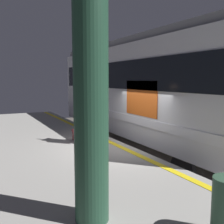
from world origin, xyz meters
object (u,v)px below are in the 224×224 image
(passenger, at_px, (89,110))
(station_column, at_px, (91,77))
(handbag, at_px, (77,136))
(train_carriage, at_px, (146,87))

(passenger, distance_m, station_column, 4.16)
(handbag, bearing_deg, passenger, -158.52)
(passenger, bearing_deg, handbag, 21.48)
(train_carriage, height_order, station_column, station_column)
(passenger, xyz_separation_m, handbag, (0.49, 0.19, -0.82))
(handbag, xyz_separation_m, station_column, (-4.26, 1.35, 1.68))
(station_column, bearing_deg, train_carriage, -40.56)
(train_carriage, xyz_separation_m, handbag, (-0.97, 3.12, -1.36))
(passenger, bearing_deg, station_column, 157.71)
(handbag, distance_m, station_column, 4.77)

